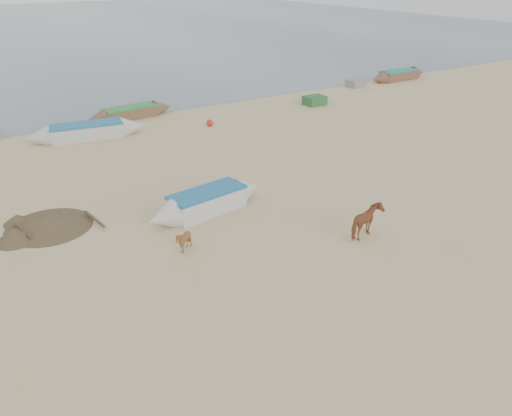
{
  "coord_description": "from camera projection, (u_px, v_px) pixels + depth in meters",
  "views": [
    {
      "loc": [
        -9.14,
        -10.5,
        9.41
      ],
      "look_at": [
        0.0,
        4.0,
        1.0
      ],
      "focal_mm": 35.0,
      "sensor_mm": 36.0,
      "label": 1
    }
  ],
  "objects": [
    {
      "name": "ground",
      "position": [
        320.0,
        280.0,
        16.49
      ],
      "size": [
        140.0,
        140.0,
        0.0
      ],
      "primitive_type": "plane",
      "color": "tan",
      "rests_on": "ground"
    },
    {
      "name": "waterline_canoes",
      "position": [
        43.0,
        131.0,
        29.72
      ],
      "size": [
        60.24,
        4.92,
        0.94
      ],
      "color": "brown",
      "rests_on": "ground"
    },
    {
      "name": "debris_pile",
      "position": [
        48.0,
        221.0,
        19.74
      ],
      "size": [
        3.62,
        3.62,
        0.48
      ],
      "primitive_type": "cone",
      "rotation": [
        0.0,
        0.0,
        0.07
      ],
      "color": "brown",
      "rests_on": "ground"
    },
    {
      "name": "calf_front",
      "position": [
        183.0,
        241.0,
        17.95
      ],
      "size": [
        0.86,
        0.78,
        0.88
      ],
      "primitive_type": "imported",
      "rotation": [
        0.0,
        0.0,
        -1.67
      ],
      "color": "brown",
      "rests_on": "ground"
    },
    {
      "name": "near_canoe",
      "position": [
        207.0,
        201.0,
        20.82
      ],
      "size": [
        5.67,
        2.02,
        0.98
      ],
      "primitive_type": null,
      "rotation": [
        0.0,
        0.0,
        0.14
      ],
      "color": "beige",
      "rests_on": "ground"
    },
    {
      "name": "beach_clutter",
      "position": [
        181.0,
        116.0,
        33.1
      ],
      "size": [
        42.48,
        5.54,
        0.64
      ],
      "color": "#2A5A28",
      "rests_on": "ground"
    },
    {
      "name": "cow_adult",
      "position": [
        367.0,
        222.0,
        18.83
      ],
      "size": [
        1.67,
        1.12,
        1.3
      ],
      "primitive_type": "imported",
      "rotation": [
        0.0,
        0.0,
        1.87
      ],
      "color": "brown",
      "rests_on": "ground"
    }
  ]
}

